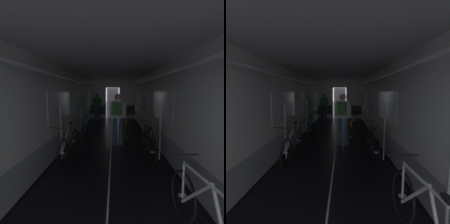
# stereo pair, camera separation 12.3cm
# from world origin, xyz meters

# --- Properties ---
(ground_plane) EXTENTS (60.00, 60.00, 0.00)m
(ground_plane) POSITION_xyz_m (0.00, 0.00, 0.00)
(ground_plane) COLOR black
(train_car_shell) EXTENTS (3.14, 12.34, 2.57)m
(train_car_shell) POSITION_xyz_m (-0.00, 3.60, 1.70)
(train_car_shell) COLOR black
(train_car_shell) RESTS_ON ground
(bench_seat_far_left) EXTENTS (0.98, 0.51, 0.95)m
(bench_seat_far_left) POSITION_xyz_m (-0.90, 8.07, 0.57)
(bench_seat_far_left) COLOR gray
(bench_seat_far_left) RESTS_ON ground
(bench_seat_far_right) EXTENTS (0.98, 0.51, 0.95)m
(bench_seat_far_right) POSITION_xyz_m (0.90, 8.07, 0.57)
(bench_seat_far_right) COLOR gray
(bench_seat_far_right) RESTS_ON ground
(bicycle_teal) EXTENTS (0.44, 1.69, 0.95)m
(bicycle_teal) POSITION_xyz_m (-1.06, 4.41, 0.38)
(bicycle_teal) COLOR black
(bicycle_teal) RESTS_ON ground
(bicycle_silver) EXTENTS (0.44, 1.69, 0.95)m
(bicycle_silver) POSITION_xyz_m (-1.10, 2.14, 0.38)
(bicycle_silver) COLOR black
(bicycle_silver) RESTS_ON ground
(bicycle_white) EXTENTS (0.44, 1.69, 0.94)m
(bicycle_white) POSITION_xyz_m (1.06, -0.46, 0.38)
(bicycle_white) COLOR black
(bicycle_white) RESTS_ON ground
(bicycle_black) EXTENTS (0.44, 1.69, 0.95)m
(bicycle_black) POSITION_xyz_m (0.99, 2.21, 0.38)
(bicycle_black) COLOR black
(bicycle_black) RESTS_ON ground
(person_cyclist_aisle) EXTENTS (0.56, 0.44, 1.69)m
(person_cyclist_aisle) POSITION_xyz_m (0.21, 3.29, 1.02)
(person_cyclist_aisle) COLOR #384C75
(person_cyclist_aisle) RESTS_ON ground
(bicycle_orange_in_aisle) EXTENTS (0.44, 1.69, 0.94)m
(bicycle_orange_in_aisle) POSITION_xyz_m (0.52, 3.56, 0.38)
(bicycle_orange_in_aisle) COLOR black
(bicycle_orange_in_aisle) RESTS_ON ground
(person_standing_near_bench) EXTENTS (0.53, 0.23, 1.69)m
(person_standing_near_bench) POSITION_xyz_m (-0.90, 7.70, 0.98)
(person_standing_near_bench) COLOR #384C75
(person_standing_near_bench) RESTS_ON ground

